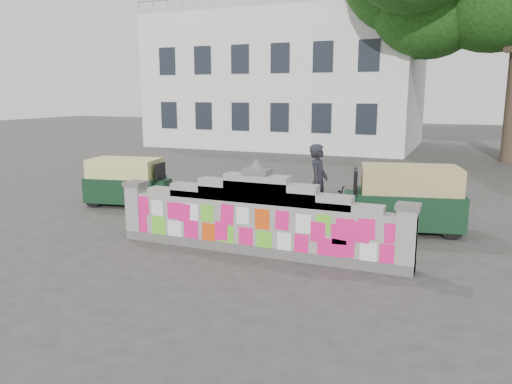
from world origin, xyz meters
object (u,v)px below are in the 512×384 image
cyclist_rider (318,193)px  rickshaw_left (127,181)px  cyclist_bike (317,209)px  rickshaw_right (406,198)px  pedestrian (408,205)px

cyclist_rider → rickshaw_left: size_ratio=0.72×
cyclist_bike → cyclist_rider: size_ratio=1.12×
rickshaw_left → rickshaw_right: bearing=-8.9°
cyclist_bike → cyclist_rider: cyclist_rider is taller
cyclist_rider → pedestrian: (2.07, 0.42, -0.19)m
cyclist_bike → pedestrian: (2.07, 0.42, 0.20)m
rickshaw_left → rickshaw_right: 8.02m
pedestrian → rickshaw_right: 0.44m
rickshaw_left → cyclist_bike: bearing=-16.3°
pedestrian → rickshaw_left: (-8.12, 0.15, -0.02)m
cyclist_bike → rickshaw_left: bearing=81.4°
cyclist_bike → rickshaw_right: 2.15m
cyclist_rider → cyclist_bike: bearing=86.7°
cyclist_bike → cyclist_rider: 0.39m
cyclist_bike → rickshaw_left: size_ratio=0.81×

